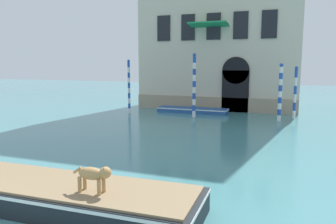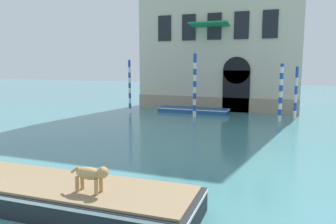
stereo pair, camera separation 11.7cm
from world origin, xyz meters
name	(u,v)px [view 1 (the left image)]	position (x,y,z in m)	size (l,w,h in m)	color
boat_foreground	(39,191)	(0.17, 3.77, 0.36)	(9.00, 2.40, 0.67)	black
dog_on_deck	(94,174)	(2.08, 3.54, 1.13)	(1.04, 0.31, 0.69)	tan
boat_moored_near_palazzo	(192,110)	(-0.56, 21.28, 0.20)	(5.46, 1.44, 0.38)	#234C8C
mooring_pole_0	(129,87)	(-5.00, 19.29, 2.05)	(0.19, 0.19, 4.07)	white
mooring_pole_1	(295,93)	(6.79, 20.99, 1.82)	(0.21, 0.21, 3.60)	white
mooring_pole_2	(194,85)	(0.08, 19.41, 2.27)	(0.25, 0.25, 4.49)	white
mooring_pole_3	(280,92)	(5.85, 19.67, 1.92)	(0.25, 0.25, 3.80)	white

